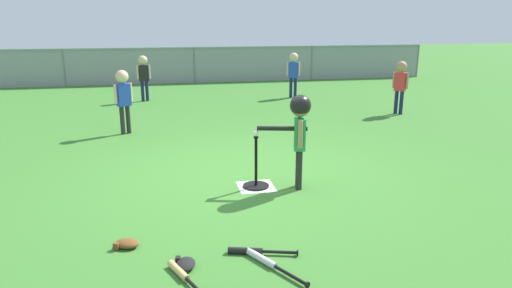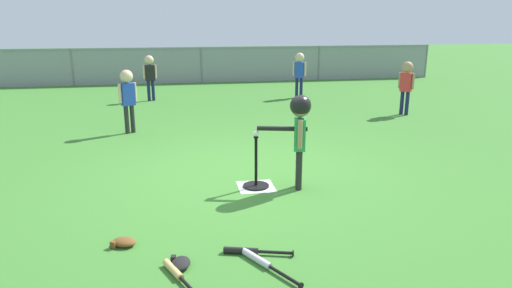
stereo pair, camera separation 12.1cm
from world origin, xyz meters
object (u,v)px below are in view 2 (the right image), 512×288
batting_tee (256,179)px  spare_bat_silver (262,262)px  glove_near_bats (124,242)px  fielder_deep_left (406,81)px  fielder_near_left (150,72)px  spare_bat_wood (176,273)px  glove_by_plate (180,263)px  batter_child (299,123)px  baseball_on_tee (256,133)px  fielder_deep_right (299,69)px  fielder_deep_center (128,93)px  spare_bat_black (248,251)px

batting_tee → spare_bat_silver: batting_tee is taller
batting_tee → glove_near_bats: size_ratio=2.40×
fielder_deep_left → fielder_near_left: fielder_deep_left is taller
spare_bat_wood → glove_by_plate: bearing=76.7°
batting_tee → glove_near_bats: bearing=-139.1°
batter_child → glove_near_bats: (-1.96, -1.14, -0.78)m
batting_tee → spare_bat_silver: size_ratio=0.99×
fielder_near_left → glove_near_bats: (0.07, -7.82, -0.70)m
baseball_on_tee → glove_by_plate: (-0.96, -1.73, -0.65)m
batter_child → fielder_deep_right: 6.72m
fielder_deep_center → glove_near_bats: bearing=-86.0°
fielder_deep_left → fielder_near_left: bearing=152.9°
baseball_on_tee → spare_bat_black: 1.78m
fielder_deep_left → glove_near_bats: (-5.41, -5.02, -0.70)m
fielder_deep_center → glove_near_bats: fielder_deep_center is taller
spare_bat_silver → fielder_deep_left: bearing=52.8°
batter_child → spare_bat_silver: bearing=-114.7°
baseball_on_tee → glove_by_plate: baseball_on_tee is taller
batting_tee → glove_by_plate: size_ratio=2.65×
fielder_deep_left → glove_by_plate: (-4.91, -5.49, -0.70)m
glove_near_bats → spare_bat_black: bearing=-18.1°
fielder_near_left → baseball_on_tee: bearing=-76.9°
batter_child → batting_tee: bearing=165.5°
batter_child → spare_bat_black: (-0.86, -1.49, -0.79)m
baseball_on_tee → glove_by_plate: size_ratio=0.30×
spare_bat_wood → spare_bat_silver: bearing=4.2°
spare_bat_black → batting_tee: bearing=77.4°
fielder_deep_right → glove_by_plate: size_ratio=4.83×
baseball_on_tee → batting_tee: bearing=-90.0°
fielder_deep_center → glove_near_bats: 4.46m
glove_near_bats → baseball_on_tee: bearing=40.9°
glove_by_plate → glove_near_bats: bearing=137.1°
batter_child → fielder_near_left: bearing=106.8°
fielder_deep_center → glove_by_plate: fielder_deep_center is taller
baseball_on_tee → fielder_deep_center: fielder_deep_center is taller
fielder_near_left → spare_bat_wood: bearing=-86.4°
glove_near_bats → fielder_deep_center: bearing=94.0°
fielder_near_left → spare_bat_silver: size_ratio=1.75×
spare_bat_wood → fielder_deep_right: bearing=68.1°
batting_tee → fielder_deep_left: size_ratio=0.56×
batting_tee → fielder_near_left: 6.76m
fielder_near_left → glove_by_plate: size_ratio=4.69×
fielder_deep_left → fielder_near_left: 6.15m
fielder_deep_left → fielder_near_left: size_ratio=1.00×
fielder_deep_center → fielder_near_left: fielder_deep_center is taller
baseball_on_tee → fielder_deep_right: size_ratio=0.06×
fielder_deep_left → glove_near_bats: 7.41m
fielder_near_left → glove_near_bats: fielder_near_left is taller
fielder_deep_center → fielder_deep_right: fielder_deep_right is taller
batter_child → glove_by_plate: bearing=-132.3°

